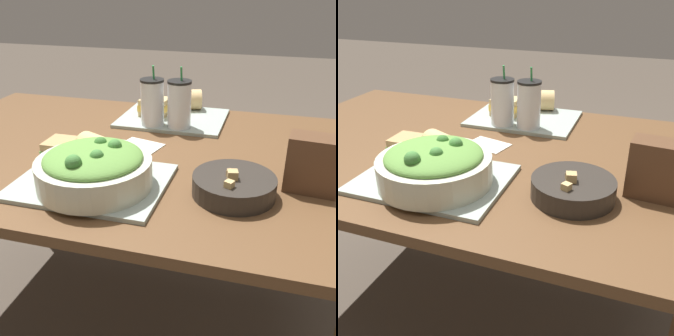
{
  "view_description": "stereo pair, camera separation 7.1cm",
  "coord_description": "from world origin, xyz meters",
  "views": [
    {
      "loc": [
        0.46,
        -1.08,
        1.22
      ],
      "look_at": [
        0.23,
        -0.27,
        0.81
      ],
      "focal_mm": 42.0,
      "sensor_mm": 36.0,
      "label": 1
    },
    {
      "loc": [
        0.53,
        -1.06,
        1.22
      ],
      "look_at": [
        0.23,
        -0.27,
        0.81
      ],
      "focal_mm": 42.0,
      "sensor_mm": 36.0,
      "label": 2
    }
  ],
  "objects": [
    {
      "name": "sandwich_near",
      "position": [
        -0.1,
        -0.16,
        0.77
      ],
      "size": [
        0.12,
        0.09,
        0.06
      ],
      "rotation": [
        0.0,
        0.0,
        0.01
      ],
      "color": "tan",
      "rests_on": "tray_near"
    },
    {
      "name": "tray_near",
      "position": [
        0.02,
        -0.25,
        0.73
      ],
      "size": [
        0.39,
        0.3,
        0.01
      ],
      "color": "#99A89E",
      "rests_on": "dining_table"
    },
    {
      "name": "baguette_far",
      "position": [
        0.12,
        0.42,
        0.78
      ],
      "size": [
        0.14,
        0.11,
        0.08
      ],
      "rotation": [
        0.0,
        0.0,
        1.88
      ],
      "color": "tan",
      "rests_on": "tray_far"
    },
    {
      "name": "salad_bowl",
      "position": [
        0.04,
        -0.27,
        0.79
      ],
      "size": [
        0.3,
        0.3,
        0.12
      ],
      "color": "beige",
      "rests_on": "tray_near"
    },
    {
      "name": "drink_cup_red",
      "position": [
        0.14,
        0.21,
        0.81
      ],
      "size": [
        0.08,
        0.08,
        0.21
      ],
      "color": "silver",
      "rests_on": "tray_far"
    },
    {
      "name": "dining_table",
      "position": [
        0.0,
        0.0,
        0.64
      ],
      "size": [
        1.46,
        0.98,
        0.72
      ],
      "color": "brown",
      "rests_on": "ground_plane"
    },
    {
      "name": "chip_bag",
      "position": [
        0.57,
        -0.13,
        0.8
      ],
      "size": [
        0.14,
        0.09,
        0.15
      ],
      "rotation": [
        0.0,
        0.0,
        -0.1
      ],
      "color": "brown",
      "rests_on": "dining_table"
    },
    {
      "name": "napkin_folded",
      "position": [
        0.06,
        0.03,
        0.73
      ],
      "size": [
        0.15,
        0.12,
        0.0
      ],
      "color": "silver",
      "rests_on": "dining_table"
    },
    {
      "name": "sandwich_far",
      "position": [
        0.02,
        0.32,
        0.77
      ],
      "size": [
        0.12,
        0.11,
        0.06
      ],
      "rotation": [
        0.0,
        0.0,
        -0.14
      ],
      "color": "tan",
      "rests_on": "tray_far"
    },
    {
      "name": "soup_bowl",
      "position": [
        0.39,
        -0.21,
        0.75
      ],
      "size": [
        0.21,
        0.21,
        0.07
      ],
      "color": "#2D2823",
      "rests_on": "dining_table"
    },
    {
      "name": "tray_far",
      "position": [
        0.09,
        0.31,
        0.73
      ],
      "size": [
        0.39,
        0.3,
        0.01
      ],
      "color": "#99A89E",
      "rests_on": "dining_table"
    },
    {
      "name": "ground_plane",
      "position": [
        0.0,
        0.0,
        0.0
      ],
      "size": [
        12.0,
        12.0,
        0.0
      ],
      "primitive_type": "plane",
      "color": "#4C4238"
    },
    {
      "name": "baguette_near",
      "position": [
        -0.0,
        -0.14,
        0.78
      ],
      "size": [
        0.15,
        0.13,
        0.08
      ],
      "rotation": [
        0.0,
        0.0,
        1.13
      ],
      "color": "tan",
      "rests_on": "tray_near"
    },
    {
      "name": "drink_cup_dark",
      "position": [
        0.05,
        0.21,
        0.81
      ],
      "size": [
        0.08,
        0.08,
        0.21
      ],
      "color": "silver",
      "rests_on": "tray_far"
    }
  ]
}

